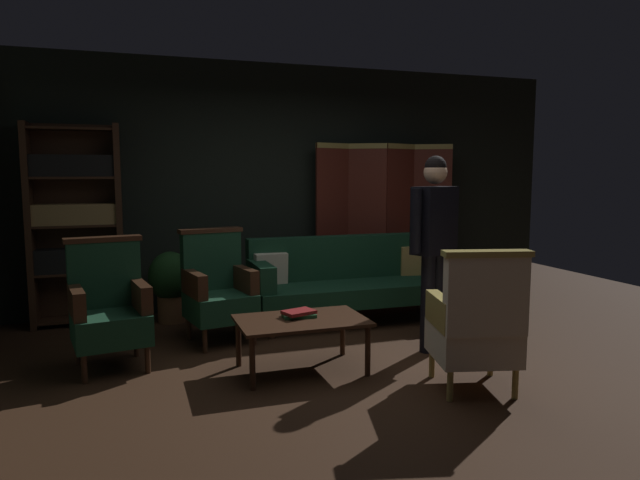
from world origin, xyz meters
The scene contains 13 objects.
ground_plane centered at (0.00, 0.00, 0.00)m, with size 10.00×10.00×0.00m, color #331E11.
back_wall centered at (0.00, 2.45, 1.40)m, with size 7.20×0.10×2.80m, color black.
folding_screen centered at (1.26, 2.14, 0.99)m, with size 1.68×0.35×1.90m.
bookshelf centered at (-2.15, 2.19, 1.07)m, with size 0.90×0.32×2.05m.
velvet_couch centered at (0.55, 1.45, 0.45)m, with size 2.12×0.78×0.88m.
coffee_table centered at (-0.39, 0.11, 0.37)m, with size 1.00×0.64×0.42m.
armchair_gilt_accent centered at (0.67, -0.69, 0.49)m, with size 0.70×0.70×1.04m.
armchair_wing_left centered at (-1.82, 0.70, 0.49)m, with size 0.67×0.66×1.04m.
armchair_wing_right centered at (-0.88, 1.14, 0.49)m, with size 0.68×0.68×1.04m.
standing_figure centered at (0.85, 0.24, 1.03)m, with size 0.55×0.35×1.70m.
potted_plant centered at (-1.25, 1.99, 0.42)m, with size 0.45×0.45×0.74m.
book_green_cloth centered at (-0.39, 0.17, 0.43)m, with size 0.26×0.15×0.03m, color #1E4C28.
book_red_leather centered at (-0.39, 0.17, 0.46)m, with size 0.24×0.17×0.03m, color maroon.
Camera 1 is at (-1.64, -4.05, 1.56)m, focal length 31.90 mm.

